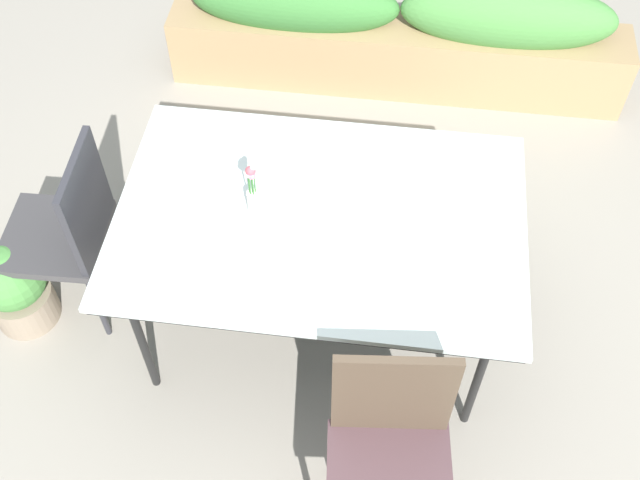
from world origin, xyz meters
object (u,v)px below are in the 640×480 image
flower_vase (253,192)px  potted_plant (14,285)px  chair_near_right (390,450)px  planter_box (400,36)px  dining_table (320,223)px  chair_end_left (68,227)px

flower_vase → potted_plant: bearing=-172.8°
chair_near_right → planter_box: bearing=-93.1°
dining_table → potted_plant: 1.48m
chair_near_right → flower_vase: bearing=-58.9°
chair_near_right → planter_box: size_ratio=0.37×
dining_table → planter_box: size_ratio=0.62×
dining_table → chair_near_right: chair_near_right is taller
chair_end_left → potted_plant: size_ratio=1.96×
chair_near_right → planter_box: chair_near_right is taller
planter_box → chair_near_right: bearing=-87.3°
flower_vase → potted_plant: (-1.12, -0.14, -0.64)m
chair_end_left → potted_plant: (-0.28, -0.15, -0.29)m
flower_vase → dining_table: bearing=0.7°
dining_table → planter_box: (0.24, 1.75, -0.40)m
chair_near_right → potted_plant: size_ratio=2.01×
flower_vase → planter_box: (0.50, 1.75, -0.55)m
chair_end_left → flower_vase: size_ratio=3.68×
chair_end_left → chair_near_right: size_ratio=0.98×
flower_vase → potted_plant: size_ratio=0.53×
planter_box → potted_plant: bearing=-130.6°
potted_plant → dining_table: bearing=6.0°
chair_end_left → chair_near_right: 1.68m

